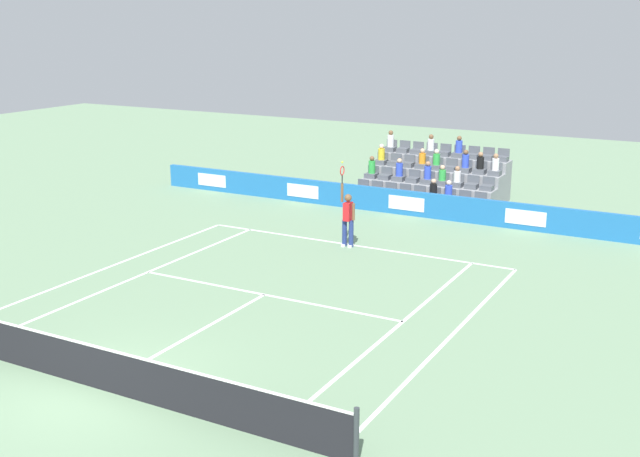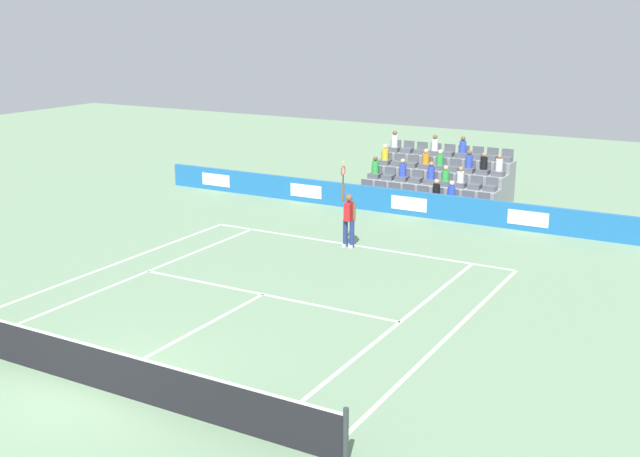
# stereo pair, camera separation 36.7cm
# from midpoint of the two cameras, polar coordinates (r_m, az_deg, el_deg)

# --- Properties ---
(ground_plane) EXTENTS (80.00, 80.00, 0.00)m
(ground_plane) POSITION_cam_midpoint_polar(r_m,az_deg,el_deg) (17.19, -15.62, -10.98)
(ground_plane) COLOR gray
(line_baseline) EXTENTS (10.97, 0.10, 0.01)m
(line_baseline) POSITION_cam_midpoint_polar(r_m,az_deg,el_deg) (26.28, 2.86, -1.22)
(line_baseline) COLOR white
(line_baseline) RESTS_ON ground
(line_service) EXTENTS (8.23, 0.10, 0.01)m
(line_service) POSITION_cam_midpoint_polar(r_m,az_deg,el_deg) (21.75, -3.69, -4.78)
(line_service) COLOR white
(line_service) RESTS_ON ground
(line_centre_service) EXTENTS (0.10, 6.40, 0.01)m
(line_centre_service) POSITION_cam_midpoint_polar(r_m,az_deg,el_deg) (19.34, -8.91, -7.55)
(line_centre_service) COLOR white
(line_centre_service) RESTS_ON ground
(line_singles_sideline_left) EXTENTS (0.10, 11.89, 0.01)m
(line_singles_sideline_left) POSITION_cam_midpoint_polar(r_m,az_deg,el_deg) (23.82, -12.63, -3.33)
(line_singles_sideline_left) COLOR white
(line_singles_sideline_left) RESTS_ON ground
(line_singles_sideline_right) EXTENTS (0.10, 11.89, 0.01)m
(line_singles_sideline_right) POSITION_cam_midpoint_polar(r_m,az_deg,el_deg) (19.55, 5.81, -7.19)
(line_singles_sideline_right) COLOR white
(line_singles_sideline_right) RESTS_ON ground
(line_doubles_sideline_left) EXTENTS (0.10, 11.89, 0.01)m
(line_doubles_sideline_left) POSITION_cam_midpoint_polar(r_m,az_deg,el_deg) (24.73, -15.00, -2.80)
(line_doubles_sideline_left) COLOR white
(line_doubles_sideline_left) RESTS_ON ground
(line_doubles_sideline_right) EXTENTS (0.10, 11.89, 0.01)m
(line_doubles_sideline_right) POSITION_cam_midpoint_polar(r_m,az_deg,el_deg) (19.09, 9.61, -7.90)
(line_doubles_sideline_right) COLOR white
(line_doubles_sideline_right) RESTS_ON ground
(line_centre_mark) EXTENTS (0.10, 0.20, 0.01)m
(line_centre_mark) POSITION_cam_midpoint_polar(r_m,az_deg,el_deg) (26.19, 2.76, -1.27)
(line_centre_mark) COLOR white
(line_centre_mark) RESTS_ON ground
(sponsor_barrier) EXTENTS (22.82, 0.22, 0.95)m
(sponsor_barrier) POSITION_cam_midpoint_polar(r_m,az_deg,el_deg) (30.30, 6.88, 1.83)
(sponsor_barrier) COLOR #1E66AD
(sponsor_barrier) RESTS_ON ground
(tennis_net) EXTENTS (11.97, 0.10, 1.07)m
(tennis_net) POSITION_cam_midpoint_polar(r_m,az_deg,el_deg) (16.99, -15.74, -9.49)
(tennis_net) COLOR #33383D
(tennis_net) RESTS_ON ground
(tennis_player) EXTENTS (0.53, 0.37, 2.85)m
(tennis_player) POSITION_cam_midpoint_polar(r_m,az_deg,el_deg) (25.87, 2.49, 0.79)
(tennis_player) COLOR navy
(tennis_player) RESTS_ON ground
(stadium_stand) EXTENTS (5.58, 3.80, 2.60)m
(stadium_stand) POSITION_cam_midpoint_polar(r_m,az_deg,el_deg) (32.92, 8.88, 3.23)
(stadium_stand) COLOR gray
(stadium_stand) RESTS_ON ground
(loose_tennis_ball) EXTENTS (0.07, 0.07, 0.07)m
(loose_tennis_ball) POSITION_cam_midpoint_polar(r_m,az_deg,el_deg) (19.84, -18.46, -7.49)
(loose_tennis_ball) COLOR #D1E533
(loose_tennis_ball) RESTS_ON ground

